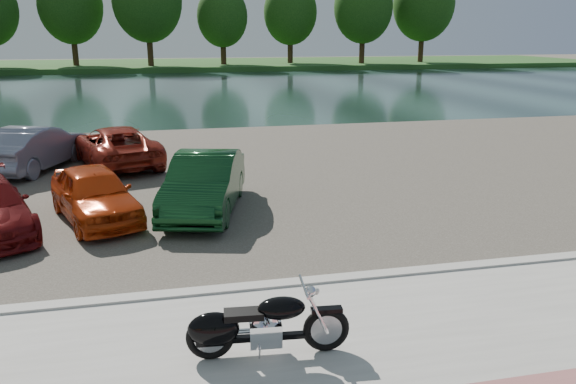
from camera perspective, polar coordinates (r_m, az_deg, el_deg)
The scene contains 12 objects.
ground at distance 8.72m, azimuth 1.66°, elevation -15.47°, with size 200.00×200.00×0.00m, color #595447.
promenade at distance 7.88m, azimuth 3.53°, elevation -18.84°, with size 60.00×6.00×0.10m, color #A3A099.
kerb at distance 10.40m, azimuth -1.06°, elevation -9.53°, with size 60.00×0.30×0.14m, color #A3A099.
parking_lot at distance 18.85m, azimuth -6.52°, elevation 1.95°, with size 60.00×18.00×0.04m, color #413D34.
river at distance 47.46m, azimuth -10.38°, elevation 10.18°, with size 120.00×40.00×0.00m, color #192D29.
far_bank at distance 79.35m, azimuth -11.43°, elevation 12.56°, with size 120.00×24.00×0.60m, color #234E1B.
far_trees at distance 73.32m, azimuth -8.04°, elevation 18.09°, with size 70.25×10.68×12.52m.
motorcycle at distance 8.12m, azimuth -3.55°, elevation -13.46°, with size 2.33×0.75×1.05m.
car_4 at distance 14.61m, azimuth -19.07°, elevation -0.18°, with size 1.58×3.93×1.34m, color #B5330C.
car_5 at distance 14.63m, azimuth -8.47°, elevation 0.89°, with size 1.58×4.54×1.50m, color #0F3919.
car_9 at distance 20.83m, azimuth -24.32°, elevation 4.13°, with size 1.59×4.55×1.50m, color slate.
car_10 at distance 20.48m, azimuth -17.10°, elevation 4.50°, with size 2.29×4.98×1.38m, color maroon.
Camera 1 is at (-1.85, -7.21, 4.54)m, focal length 35.00 mm.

